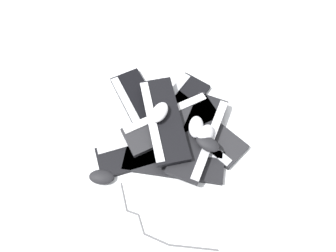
{
  "coord_description": "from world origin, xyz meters",
  "views": [
    {
      "loc": [
        0.6,
        -0.31,
        1.35
      ],
      "look_at": [
        -0.01,
        0.08,
        0.04
      ],
      "focal_mm": 35.0,
      "sensor_mm": 36.0,
      "label": 1
    }
  ],
  "objects_px": {
    "keyboard_1": "(201,128)",
    "mouse_0": "(205,135)",
    "mouse_3": "(102,177)",
    "mouse_2": "(207,143)",
    "keyboard_6": "(171,123)",
    "keyboard_4": "(146,150)",
    "mouse_4": "(160,112)",
    "keyboard_5": "(199,136)",
    "keyboard_2": "(173,110)",
    "keyboard_0": "(174,161)",
    "keyboard_3": "(141,107)",
    "mouse_1": "(196,127)",
    "keyboard_7": "(163,119)"
  },
  "relations": [
    {
      "from": "keyboard_1",
      "to": "mouse_0",
      "type": "bearing_deg",
      "value": -26.16
    },
    {
      "from": "mouse_3",
      "to": "mouse_2",
      "type": "bearing_deg",
      "value": 20.72
    },
    {
      "from": "keyboard_6",
      "to": "mouse_0",
      "type": "xyz_separation_m",
      "value": [
        0.15,
        0.09,
        0.04
      ]
    },
    {
      "from": "keyboard_4",
      "to": "mouse_4",
      "type": "bearing_deg",
      "value": 124.36
    },
    {
      "from": "keyboard_6",
      "to": "mouse_4",
      "type": "xyz_separation_m",
      "value": [
        -0.04,
        -0.03,
        0.07
      ]
    },
    {
      "from": "keyboard_5",
      "to": "keyboard_6",
      "type": "relative_size",
      "value": 0.98
    },
    {
      "from": "keyboard_4",
      "to": "keyboard_2",
      "type": "bearing_deg",
      "value": 117.86
    },
    {
      "from": "keyboard_0",
      "to": "keyboard_3",
      "type": "height_order",
      "value": "same"
    },
    {
      "from": "keyboard_1",
      "to": "keyboard_5",
      "type": "xyz_separation_m",
      "value": [
        0.04,
        -0.04,
        0.03
      ]
    },
    {
      "from": "keyboard_2",
      "to": "mouse_1",
      "type": "relative_size",
      "value": 4.21
    },
    {
      "from": "keyboard_0",
      "to": "keyboard_3",
      "type": "xyz_separation_m",
      "value": [
        -0.32,
        0.01,
        0.0
      ]
    },
    {
      "from": "keyboard_6",
      "to": "keyboard_7",
      "type": "relative_size",
      "value": 0.97
    },
    {
      "from": "keyboard_3",
      "to": "mouse_2",
      "type": "xyz_separation_m",
      "value": [
        0.35,
        0.14,
        0.07
      ]
    },
    {
      "from": "keyboard_3",
      "to": "keyboard_7",
      "type": "bearing_deg",
      "value": 14.89
    },
    {
      "from": "keyboard_0",
      "to": "keyboard_2",
      "type": "bearing_deg",
      "value": 148.63
    },
    {
      "from": "keyboard_7",
      "to": "mouse_0",
      "type": "distance_m",
      "value": 0.2
    },
    {
      "from": "mouse_2",
      "to": "keyboard_0",
      "type": "bearing_deg",
      "value": -127.16
    },
    {
      "from": "keyboard_2",
      "to": "keyboard_6",
      "type": "height_order",
      "value": "keyboard_6"
    },
    {
      "from": "mouse_2",
      "to": "mouse_3",
      "type": "distance_m",
      "value": 0.48
    },
    {
      "from": "keyboard_6",
      "to": "mouse_1",
      "type": "height_order",
      "value": "mouse_1"
    },
    {
      "from": "keyboard_2",
      "to": "keyboard_5",
      "type": "distance_m",
      "value": 0.2
    },
    {
      "from": "keyboard_0",
      "to": "keyboard_3",
      "type": "distance_m",
      "value": 0.32
    },
    {
      "from": "keyboard_0",
      "to": "keyboard_5",
      "type": "xyz_separation_m",
      "value": [
        -0.03,
        0.15,
        0.03
      ]
    },
    {
      "from": "mouse_1",
      "to": "keyboard_3",
      "type": "bearing_deg",
      "value": -113.04
    },
    {
      "from": "mouse_2",
      "to": "mouse_3",
      "type": "height_order",
      "value": "mouse_2"
    },
    {
      "from": "mouse_2",
      "to": "mouse_4",
      "type": "distance_m",
      "value": 0.25
    },
    {
      "from": "keyboard_0",
      "to": "mouse_1",
      "type": "height_order",
      "value": "mouse_1"
    },
    {
      "from": "keyboard_1",
      "to": "keyboard_7",
      "type": "bearing_deg",
      "value": -126.11
    },
    {
      "from": "keyboard_2",
      "to": "mouse_4",
      "type": "distance_m",
      "value": 0.13
    },
    {
      "from": "keyboard_1",
      "to": "keyboard_7",
      "type": "relative_size",
      "value": 1.0
    },
    {
      "from": "keyboard_3",
      "to": "mouse_3",
      "type": "distance_m",
      "value": 0.39
    },
    {
      "from": "keyboard_3",
      "to": "keyboard_6",
      "type": "bearing_deg",
      "value": 21.4
    },
    {
      "from": "keyboard_1",
      "to": "keyboard_6",
      "type": "xyz_separation_m",
      "value": [
        -0.08,
        -0.12,
        0.03
      ]
    },
    {
      "from": "keyboard_1",
      "to": "keyboard_2",
      "type": "relative_size",
      "value": 1.0
    },
    {
      "from": "keyboard_4",
      "to": "keyboard_5",
      "type": "bearing_deg",
      "value": 70.91
    },
    {
      "from": "mouse_3",
      "to": "mouse_0",
      "type": "bearing_deg",
      "value": 25.83
    },
    {
      "from": "keyboard_5",
      "to": "mouse_1",
      "type": "relative_size",
      "value": 4.04
    },
    {
      "from": "keyboard_0",
      "to": "keyboard_4",
      "type": "distance_m",
      "value": 0.14
    },
    {
      "from": "keyboard_0",
      "to": "mouse_0",
      "type": "relative_size",
      "value": 3.92
    },
    {
      "from": "keyboard_1",
      "to": "mouse_0",
      "type": "xyz_separation_m",
      "value": [
        0.06,
        -0.03,
        0.07
      ]
    },
    {
      "from": "keyboard_3",
      "to": "mouse_3",
      "type": "relative_size",
      "value": 4.11
    },
    {
      "from": "keyboard_7",
      "to": "mouse_2",
      "type": "xyz_separation_m",
      "value": [
        0.21,
        0.1,
        0.01
      ]
    },
    {
      "from": "keyboard_4",
      "to": "mouse_1",
      "type": "height_order",
      "value": "mouse_1"
    },
    {
      "from": "keyboard_4",
      "to": "keyboard_7",
      "type": "height_order",
      "value": "keyboard_7"
    },
    {
      "from": "keyboard_0",
      "to": "keyboard_1",
      "type": "relative_size",
      "value": 0.93
    },
    {
      "from": "keyboard_2",
      "to": "mouse_0",
      "type": "height_order",
      "value": "mouse_0"
    },
    {
      "from": "keyboard_0",
      "to": "mouse_3",
      "type": "bearing_deg",
      "value": -107.82
    },
    {
      "from": "mouse_4",
      "to": "keyboard_5",
      "type": "bearing_deg",
      "value": -91.0
    },
    {
      "from": "keyboard_4",
      "to": "mouse_4",
      "type": "distance_m",
      "value": 0.18
    },
    {
      "from": "keyboard_7",
      "to": "mouse_3",
      "type": "xyz_separation_m",
      "value": [
        0.08,
        -0.36,
        -0.05
      ]
    }
  ]
}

